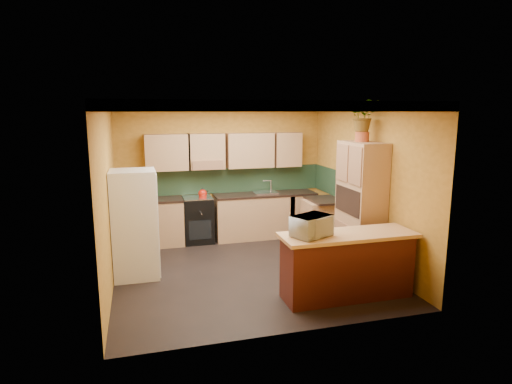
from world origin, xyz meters
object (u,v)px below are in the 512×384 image
base_cabinets_back (229,218)px  pantry (360,206)px  microwave (312,226)px  fridge (135,224)px  breakfast_bar (347,267)px  stove (198,220)px

base_cabinets_back → pantry: pantry is taller
microwave → pantry: bearing=12.2°
base_cabinets_back → microwave: microwave is taller
base_cabinets_back → pantry: size_ratio=1.74×
base_cabinets_back → fridge: size_ratio=2.15×
fridge → breakfast_bar: (2.85, -1.60, -0.41)m
fridge → pantry: (3.60, -0.56, 0.20)m
base_cabinets_back → fridge: fridge is taller
stove → fridge: size_ratio=0.54×
stove → microwave: microwave is taller
breakfast_bar → microwave: microwave is taller
stove → fridge: bearing=-127.4°
base_cabinets_back → pantry: (1.78, -2.11, 0.61)m
base_cabinets_back → stove: (-0.62, -0.00, 0.02)m
base_cabinets_back → microwave: size_ratio=6.99×
microwave → stove: bearing=83.0°
breakfast_bar → microwave: bearing=180.0°
stove → pantry: 3.26m
base_cabinets_back → stove: size_ratio=4.01×
base_cabinets_back → breakfast_bar: 3.32m
fridge → pantry: size_ratio=0.81×
pantry → breakfast_bar: 1.42m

